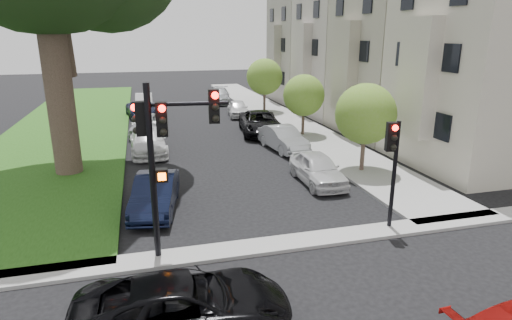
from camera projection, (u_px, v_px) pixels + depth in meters
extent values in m
plane|color=black|center=(303.00, 279.00, 11.79)|extent=(140.00, 140.00, 0.00)
cube|color=#204B12|center=(73.00, 124.00, 31.74)|extent=(8.00, 44.00, 0.12)
cube|color=#949494|center=(275.00, 114.00, 35.67)|extent=(3.50, 44.00, 0.12)
cube|color=#949494|center=(280.00, 244.00, 13.62)|extent=(60.00, 1.00, 0.12)
cube|color=beige|center=(486.00, 66.00, 20.89)|extent=(7.00, 7.40, 10.00)
cube|color=beige|center=(417.00, 78.00, 20.07)|extent=(0.70, 2.20, 5.50)
cube|color=black|center=(425.00, 56.00, 19.86)|extent=(0.08, 3.60, 6.00)
cube|color=tan|center=(399.00, 58.00, 27.84)|extent=(7.00, 7.40, 10.00)
cube|color=tan|center=(345.00, 67.00, 27.02)|extent=(0.70, 2.20, 5.50)
cube|color=black|center=(350.00, 50.00, 26.81)|extent=(0.08, 3.60, 6.00)
cube|color=#B7AAA3|center=(347.00, 53.00, 34.78)|extent=(7.00, 7.40, 10.00)
cube|color=#B7AAA3|center=(302.00, 60.00, 33.96)|extent=(0.70, 2.20, 5.50)
cube|color=black|center=(306.00, 47.00, 33.75)|extent=(0.08, 3.60, 6.00)
cube|color=#ADA58E|center=(311.00, 50.00, 41.72)|extent=(7.00, 7.40, 10.00)
cube|color=#ADA58E|center=(274.00, 55.00, 40.90)|extent=(0.70, 2.20, 5.50)
cube|color=black|center=(277.00, 44.00, 40.69)|extent=(0.08, 3.60, 6.00)
cylinder|color=#32251D|center=(58.00, 80.00, 19.35)|extent=(1.23, 1.23, 8.97)
cylinder|color=#32251D|center=(363.00, 152.00, 20.62)|extent=(0.21, 0.21, 2.05)
sphere|color=#5E8F22|center=(365.00, 114.00, 20.10)|extent=(2.88, 2.88, 2.88)
cylinder|color=#32251D|center=(303.00, 122.00, 28.01)|extent=(0.19, 0.19, 1.92)
sphere|color=#5E8F22|center=(304.00, 95.00, 27.52)|extent=(2.68, 2.68, 2.68)
cylinder|color=#32251D|center=(264.00, 100.00, 36.39)|extent=(0.22, 0.22, 2.16)
sphere|color=#5E8F22|center=(264.00, 77.00, 35.84)|extent=(3.02, 3.02, 3.02)
cylinder|color=black|center=(153.00, 176.00, 12.13)|extent=(0.20, 0.20, 5.24)
cylinder|color=black|center=(189.00, 104.00, 11.83)|extent=(2.22, 0.36, 0.12)
cube|color=black|center=(162.00, 119.00, 11.76)|extent=(0.33, 0.29, 0.96)
cube|color=black|center=(214.00, 106.00, 12.04)|extent=(0.33, 0.29, 0.96)
cube|color=black|center=(141.00, 119.00, 11.85)|extent=(0.29, 0.33, 0.96)
sphere|color=#FF0C05|center=(161.00, 109.00, 11.53)|extent=(0.20, 0.20, 0.20)
sphere|color=black|center=(163.00, 132.00, 11.71)|extent=(0.20, 0.20, 0.20)
cube|color=black|center=(162.00, 175.00, 12.19)|extent=(0.38, 0.29, 0.38)
cube|color=#FF5905|center=(162.00, 177.00, 12.06)|extent=(0.22, 0.03, 0.22)
cylinder|color=black|center=(394.00, 177.00, 14.29)|extent=(0.17, 0.17, 3.80)
cube|color=black|center=(391.00, 137.00, 13.83)|extent=(0.35, 0.32, 0.95)
sphere|color=#FF0C05|center=(394.00, 128.00, 13.60)|extent=(0.20, 0.20, 0.20)
imported|color=black|center=(184.00, 306.00, 9.52)|extent=(4.94, 2.43, 1.35)
imported|color=silver|center=(318.00, 169.00, 19.17)|extent=(1.68, 4.04, 1.37)
imported|color=#999BA0|center=(283.00, 138.00, 24.64)|extent=(2.01, 4.35, 1.38)
imported|color=black|center=(260.00, 123.00, 28.64)|extent=(3.24, 5.74, 1.51)
imported|color=silver|center=(238.00, 108.00, 34.73)|extent=(2.00, 3.98, 1.30)
imported|color=#999BA0|center=(219.00, 96.00, 41.42)|extent=(2.93, 5.18, 1.42)
imported|color=black|center=(155.00, 194.00, 16.17)|extent=(2.16, 4.37, 1.38)
imported|color=silver|center=(148.00, 141.00, 24.03)|extent=(2.06, 4.81, 1.38)
imported|color=#999BA0|center=(145.00, 124.00, 28.37)|extent=(2.44, 4.45, 1.44)
imported|color=black|center=(143.00, 110.00, 34.00)|extent=(2.83, 5.05, 1.33)
imported|color=silver|center=(144.00, 102.00, 38.03)|extent=(1.55, 4.22, 1.38)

